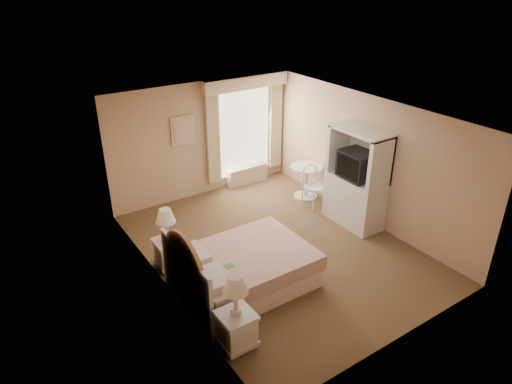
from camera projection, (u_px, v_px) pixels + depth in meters
room at (278, 186)px, 7.72m from camera, size 4.21×5.51×2.51m
window at (246, 128)px, 10.18m from camera, size 2.05×0.22×2.51m
framed_art at (183, 131)px, 9.39m from camera, size 0.52×0.04×0.62m
bed at (240, 269)px, 7.14m from camera, size 2.07×1.55×1.37m
nightstand_near at (236, 321)px, 5.97m from camera, size 0.46×0.46×1.11m
nightstand_far at (168, 246)px, 7.59m from camera, size 0.45×0.45×1.08m
round_table at (306, 177)px, 9.91m from camera, size 0.69×0.69×0.73m
cafe_chair at (312, 183)px, 9.50m from camera, size 0.47×0.47×0.92m
armoire at (356, 185)px, 8.76m from camera, size 0.58×1.17×1.94m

